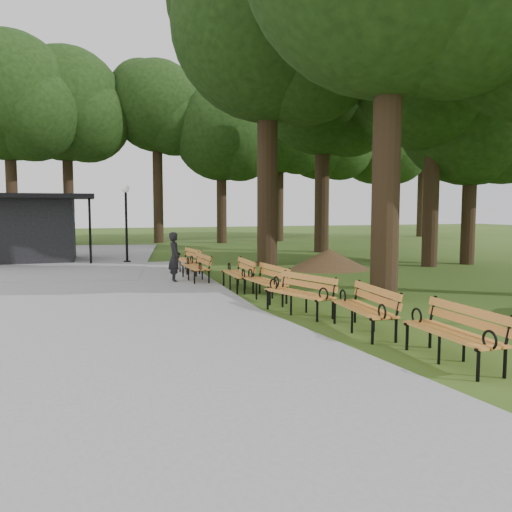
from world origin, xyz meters
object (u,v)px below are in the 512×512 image
object	(u,v)px
bench_0	(452,334)
bench_5	(195,267)
lawn_tree_2	(268,25)
lawn_tree_1	(435,69)
lawn_tree_5	(472,110)
bench_3	(264,282)
lawn_tree_4	(323,91)
bench_2	(299,294)
bench_4	(238,274)
bench_1	(363,309)
bench_6	(186,260)
dirt_mound	(329,259)
person	(175,257)
lamp_post	(126,207)
kiosk	(31,228)

from	to	relation	value
bench_0	bench_5	world-z (taller)	same
bench_5	lawn_tree_2	world-z (taller)	lawn_tree_2
lawn_tree_1	lawn_tree_5	world-z (taller)	lawn_tree_1
bench_3	lawn_tree_4	xyz separation A→B (m)	(7.55, 12.46, 7.75)
bench_2	bench_4	distance (m)	3.73
bench_1	bench_6	size ratio (longest dim) A/B	1.00
bench_4	lawn_tree_1	bearing A→B (deg)	112.75
dirt_mound	bench_6	world-z (taller)	bench_6
bench_5	bench_6	world-z (taller)	same
person	lawn_tree_1	world-z (taller)	lawn_tree_1
bench_0	bench_5	size ratio (longest dim) A/B	1.00
bench_0	lawn_tree_2	bearing A→B (deg)	172.84
lamp_post	lawn_tree_1	size ratio (longest dim) A/B	0.30
bench_3	bench_6	bearing A→B (deg)	-176.12
lawn_tree_4	lawn_tree_5	world-z (taller)	lawn_tree_4
lawn_tree_4	bench_2	bearing A→B (deg)	-117.28
kiosk	lamp_post	world-z (taller)	lamp_post
bench_0	bench_3	bearing A→B (deg)	-171.74
kiosk	bench_6	distance (m)	8.14
lamp_post	dirt_mound	distance (m)	8.63
kiosk	bench_4	size ratio (longest dim) A/B	2.41
person	kiosk	xyz separation A→B (m)	(-4.69, 8.19, 0.65)
dirt_mound	lawn_tree_2	world-z (taller)	lawn_tree_2
bench_5	lawn_tree_4	size ratio (longest dim) A/B	0.16
person	bench_4	world-z (taller)	person
kiosk	lamp_post	bearing A→B (deg)	-25.19
bench_2	lawn_tree_5	xyz separation A→B (m)	(10.55, 7.20, 5.74)
bench_4	lawn_tree_4	distance (m)	15.36
kiosk	lawn_tree_2	world-z (taller)	lawn_tree_2
bench_1	lawn_tree_5	distance (m)	14.79
dirt_mound	bench_5	distance (m)	5.65
lamp_post	bench_3	distance (m)	10.50
bench_0	lawn_tree_4	world-z (taller)	lawn_tree_4
bench_0	bench_3	distance (m)	6.15
person	bench_3	distance (m)	4.06
lawn_tree_1	lawn_tree_5	distance (m)	2.42
bench_4	lawn_tree_5	bearing A→B (deg)	110.22
bench_5	lawn_tree_5	distance (m)	13.04
bench_2	bench_6	bearing A→B (deg)	168.59
person	bench_5	bearing A→B (deg)	-91.24
dirt_mound	bench_2	bearing A→B (deg)	-120.79
bench_1	lamp_post	bearing A→B (deg)	-163.41
person	bench_0	bearing A→B (deg)	-168.56
bench_4	lawn_tree_4	bearing A→B (deg)	146.62
person	lawn_tree_5	world-z (taller)	lawn_tree_5
bench_6	lawn_tree_5	size ratio (longest dim) A/B	0.21
lamp_post	person	bearing A→B (deg)	-81.90
bench_2	lawn_tree_2	bearing A→B (deg)	146.38
bench_1	lawn_tree_2	world-z (taller)	lawn_tree_2
dirt_mound	lawn_tree_4	bearing A→B (deg)	66.56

